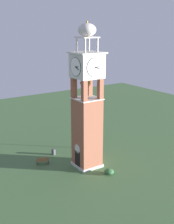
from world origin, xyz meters
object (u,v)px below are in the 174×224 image
object	(u,v)px
clock_tower	(87,109)
lamp_post	(85,132)
trash_bin	(54,152)
park_bench	(43,161)

from	to	relation	value
clock_tower	lamp_post	bearing A→B (deg)	148.47
clock_tower	lamp_post	world-z (taller)	clock_tower
trash_bin	park_bench	bearing A→B (deg)	-53.93
lamp_post	trash_bin	world-z (taller)	lamp_post
park_bench	clock_tower	bearing A→B (deg)	52.49
park_bench	trash_bin	size ratio (longest dim) A/B	2.04
clock_tower	park_bench	size ratio (longest dim) A/B	10.52
lamp_post	clock_tower	bearing A→B (deg)	-31.53
park_bench	trash_bin	xyz separation A→B (m)	(-1.82, 2.49, -0.08)
clock_tower	park_bench	xyz separation A→B (m)	(-3.38, -4.40, -6.77)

